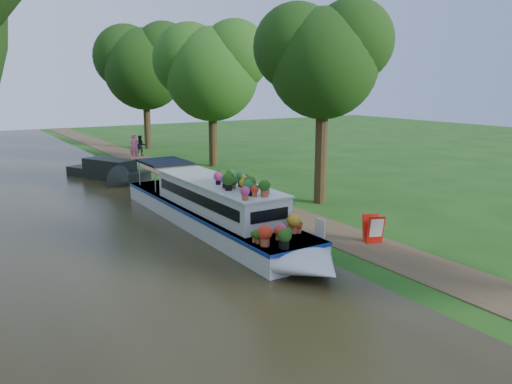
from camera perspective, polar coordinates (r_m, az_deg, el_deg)
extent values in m
plane|color=#194411|center=(18.73, 4.06, -4.50)|extent=(100.00, 100.00, 0.00)
cube|color=black|center=(16.09, -13.63, -7.66)|extent=(10.00, 100.00, 0.02)
cube|color=#4A3922|center=(19.43, 6.93, -3.89)|extent=(2.20, 100.00, 0.03)
cube|color=silver|center=(19.48, -5.51, -2.65)|extent=(2.20, 12.00, 0.75)
cube|color=navy|center=(19.40, -5.53, -1.76)|extent=(2.24, 12.04, 0.12)
cube|color=silver|center=(18.57, -4.46, -0.52)|extent=(1.80, 7.00, 1.05)
cube|color=silver|center=(18.45, -4.49, 1.16)|extent=(1.90, 7.10, 0.06)
cube|color=black|center=(18.98, -2.03, 0.03)|extent=(0.03, 6.40, 0.38)
cube|color=black|center=(18.16, -7.00, -0.63)|extent=(0.03, 6.40, 0.38)
cube|color=black|center=(23.02, -10.42, 3.41)|extent=(1.90, 2.40, 0.10)
cube|color=white|center=(15.52, 7.34, -4.03)|extent=(0.04, 0.45, 0.55)
imported|color=#1C4512|center=(16.80, -2.97, 0.88)|extent=(0.18, 0.24, 0.41)
imported|color=#1C4512|center=(18.11, -1.78, 1.71)|extent=(0.28, 0.28, 0.39)
cylinder|color=black|center=(22.85, 7.43, 4.34)|extent=(0.56, 0.56, 4.55)
sphere|color=black|center=(22.64, 7.71, 14.30)|extent=(4.80, 4.80, 4.80)
sphere|color=black|center=(22.79, 10.93, 16.60)|extent=(3.60, 3.60, 3.60)
sphere|color=black|center=(22.82, 4.67, 16.16)|extent=(3.84, 3.84, 3.84)
cylinder|color=black|center=(33.28, -4.94, 6.29)|extent=(0.56, 0.56, 3.85)
sphere|color=#1C4512|center=(33.10, -5.07, 13.23)|extent=(6.00, 6.00, 6.00)
sphere|color=#1C4512|center=(32.92, -2.44, 15.36)|extent=(4.50, 4.50, 4.50)
sphere|color=#1C4512|center=(33.61, -7.59, 14.70)|extent=(4.80, 4.80, 4.80)
cylinder|color=black|center=(43.12, -12.32, 7.67)|extent=(0.56, 0.56, 4.20)
sphere|color=black|center=(43.01, -12.60, 13.53)|extent=(6.60, 6.60, 6.60)
sphere|color=black|center=(42.61, -10.49, 15.41)|extent=(4.95, 4.95, 4.95)
sphere|color=black|center=(43.76, -14.66, 14.70)|extent=(5.28, 5.28, 5.28)
cube|color=black|center=(30.29, -16.59, 2.08)|extent=(3.77, 5.55, 0.53)
cube|color=black|center=(29.77, -16.43, 3.05)|extent=(2.52, 3.39, 0.62)
cube|color=red|center=(17.87, 13.17, -5.49)|extent=(0.65, 0.60, 0.03)
cube|color=red|center=(17.66, 13.51, -4.15)|extent=(0.64, 0.45, 0.95)
cube|color=red|center=(17.81, 12.98, -3.98)|extent=(0.64, 0.45, 0.95)
cube|color=white|center=(17.62, 13.61, -4.03)|extent=(0.49, 0.33, 0.66)
imported|color=#C45193|center=(36.76, -13.73, 5.03)|extent=(0.74, 0.56, 1.84)
imported|color=black|center=(38.63, -13.03, 5.18)|extent=(0.86, 0.73, 1.54)
imported|color=#24631D|center=(20.92, -0.33, -2.04)|extent=(0.50, 0.47, 0.44)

